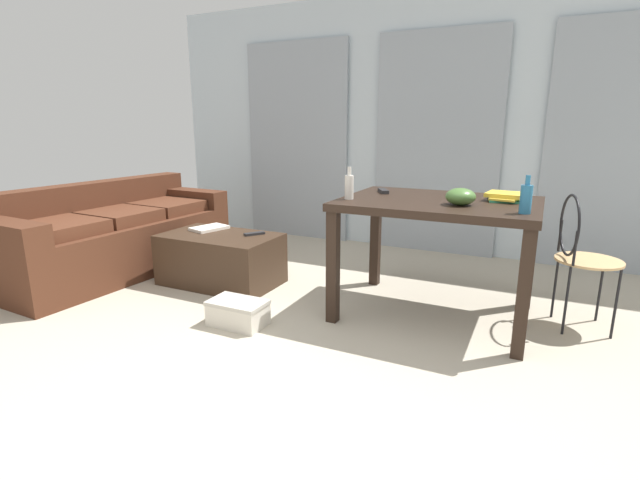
{
  "coord_description": "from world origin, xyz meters",
  "views": [
    {
      "loc": [
        1.0,
        -1.55,
        1.26
      ],
      "look_at": [
        -0.45,
        1.44,
        0.43
      ],
      "focal_mm": 26.2,
      "sensor_mm": 36.0,
      "label": 1
    }
  ],
  "objects_px": {
    "craft_table": "(438,216)",
    "tv_remote_primary": "(254,234)",
    "book_stack": "(506,197)",
    "shoebox": "(238,313)",
    "wire_chair": "(579,247)",
    "coffee_table": "(221,259)",
    "tv_remote_on_table": "(383,191)",
    "couch": "(115,236)",
    "bottle_far": "(349,186)",
    "magazine": "(209,228)",
    "bowl": "(461,197)",
    "bottle_near": "(526,198)"
  },
  "relations": [
    {
      "from": "book_stack",
      "to": "shoebox",
      "type": "height_order",
      "value": "book_stack"
    },
    {
      "from": "couch",
      "to": "tv_remote_on_table",
      "type": "relative_size",
      "value": 12.81
    },
    {
      "from": "wire_chair",
      "to": "magazine",
      "type": "distance_m",
      "value": 2.72
    },
    {
      "from": "bottle_far",
      "to": "couch",
      "type": "bearing_deg",
      "value": -179.55
    },
    {
      "from": "book_stack",
      "to": "magazine",
      "type": "height_order",
      "value": "book_stack"
    },
    {
      "from": "bottle_far",
      "to": "magazine",
      "type": "height_order",
      "value": "bottle_far"
    },
    {
      "from": "book_stack",
      "to": "tv_remote_primary",
      "type": "distance_m",
      "value": 1.87
    },
    {
      "from": "tv_remote_on_table",
      "to": "coffee_table",
      "type": "bearing_deg",
      "value": 161.65
    },
    {
      "from": "tv_remote_primary",
      "to": "shoebox",
      "type": "relative_size",
      "value": 0.45
    },
    {
      "from": "wire_chair",
      "to": "book_stack",
      "type": "relative_size",
      "value": 3.03
    },
    {
      "from": "tv_remote_primary",
      "to": "magazine",
      "type": "height_order",
      "value": "magazine"
    },
    {
      "from": "magazine",
      "to": "bottle_near",
      "type": "bearing_deg",
      "value": 9.75
    },
    {
      "from": "couch",
      "to": "craft_table",
      "type": "bearing_deg",
      "value": 5.1
    },
    {
      "from": "coffee_table",
      "to": "tv_remote_on_table",
      "type": "height_order",
      "value": "tv_remote_on_table"
    },
    {
      "from": "coffee_table",
      "to": "wire_chair",
      "type": "xyz_separation_m",
      "value": [
        2.52,
        0.29,
        0.32
      ]
    },
    {
      "from": "wire_chair",
      "to": "book_stack",
      "type": "xyz_separation_m",
      "value": [
        -0.45,
        -0.03,
        0.29
      ]
    },
    {
      "from": "craft_table",
      "to": "tv_remote_primary",
      "type": "xyz_separation_m",
      "value": [
        -1.43,
        -0.0,
        -0.27
      ]
    },
    {
      "from": "bottle_near",
      "to": "bottle_far",
      "type": "bearing_deg",
      "value": 177.61
    },
    {
      "from": "couch",
      "to": "wire_chair",
      "type": "xyz_separation_m",
      "value": [
        3.55,
        0.42,
        0.21
      ]
    },
    {
      "from": "bottle_far",
      "to": "tv_remote_on_table",
      "type": "height_order",
      "value": "bottle_far"
    },
    {
      "from": "craft_table",
      "to": "tv_remote_on_table",
      "type": "bearing_deg",
      "value": 160.46
    },
    {
      "from": "wire_chair",
      "to": "magazine",
      "type": "xyz_separation_m",
      "value": [
        -2.71,
        -0.18,
        -0.11
      ]
    },
    {
      "from": "bottle_far",
      "to": "book_stack",
      "type": "relative_size",
      "value": 0.74
    },
    {
      "from": "magazine",
      "to": "shoebox",
      "type": "distance_m",
      "value": 1.13
    },
    {
      "from": "couch",
      "to": "book_stack",
      "type": "xyz_separation_m",
      "value": [
        3.11,
        0.39,
        0.5
      ]
    },
    {
      "from": "couch",
      "to": "magazine",
      "type": "height_order",
      "value": "couch"
    },
    {
      "from": "couch",
      "to": "craft_table",
      "type": "relative_size",
      "value": 1.65
    },
    {
      "from": "book_stack",
      "to": "magazine",
      "type": "bearing_deg",
      "value": -176.13
    },
    {
      "from": "shoebox",
      "to": "bottle_far",
      "type": "bearing_deg",
      "value": 42.38
    },
    {
      "from": "coffee_table",
      "to": "craft_table",
      "type": "height_order",
      "value": "craft_table"
    },
    {
      "from": "shoebox",
      "to": "couch",
      "type": "bearing_deg",
      "value": 163.44
    },
    {
      "from": "couch",
      "to": "coffee_table",
      "type": "height_order",
      "value": "couch"
    },
    {
      "from": "bowl",
      "to": "craft_table",
      "type": "bearing_deg",
      "value": 136.77
    },
    {
      "from": "bottle_near",
      "to": "bottle_far",
      "type": "xyz_separation_m",
      "value": [
        -1.05,
        0.04,
        -0.0
      ]
    },
    {
      "from": "craft_table",
      "to": "tv_remote_primary",
      "type": "distance_m",
      "value": 1.45
    },
    {
      "from": "coffee_table",
      "to": "craft_table",
      "type": "bearing_deg",
      "value": 3.91
    },
    {
      "from": "couch",
      "to": "bottle_far",
      "type": "distance_m",
      "value": 2.26
    },
    {
      "from": "craft_table",
      "to": "shoebox",
      "type": "height_order",
      "value": "craft_table"
    },
    {
      "from": "bottle_far",
      "to": "tv_remote_primary",
      "type": "xyz_separation_m",
      "value": [
        -0.9,
        0.22,
        -0.45
      ]
    },
    {
      "from": "craft_table",
      "to": "bottle_far",
      "type": "height_order",
      "value": "bottle_far"
    },
    {
      "from": "bowl",
      "to": "tv_remote_primary",
      "type": "relative_size",
      "value": 1.08
    },
    {
      "from": "book_stack",
      "to": "tv_remote_primary",
      "type": "bearing_deg",
      "value": -175.17
    },
    {
      "from": "tv_remote_on_table",
      "to": "tv_remote_primary",
      "type": "distance_m",
      "value": 1.08
    },
    {
      "from": "bottle_far",
      "to": "magazine",
      "type": "bearing_deg",
      "value": 170.56
    },
    {
      "from": "bottle_far",
      "to": "magazine",
      "type": "relative_size",
      "value": 0.73
    },
    {
      "from": "craft_table",
      "to": "bottle_near",
      "type": "bearing_deg",
      "value": -27.5
    },
    {
      "from": "bottle_near",
      "to": "book_stack",
      "type": "height_order",
      "value": "bottle_near"
    },
    {
      "from": "craft_table",
      "to": "shoebox",
      "type": "bearing_deg",
      "value": -146.11
    },
    {
      "from": "craft_table",
      "to": "shoebox",
      "type": "distance_m",
      "value": 1.44
    },
    {
      "from": "book_stack",
      "to": "tv_remote_primary",
      "type": "xyz_separation_m",
      "value": [
        -1.82,
        -0.15,
        -0.4
      ]
    }
  ]
}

